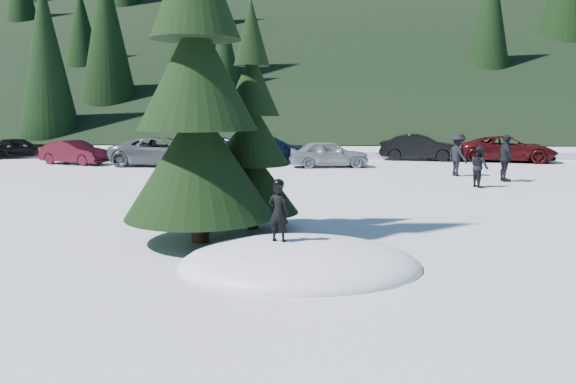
{
  "coord_description": "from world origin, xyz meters",
  "views": [
    {
      "loc": [
        0.22,
        -10.01,
        2.87
      ],
      "look_at": [
        -0.3,
        1.85,
        1.1
      ],
      "focal_mm": 35.0,
      "sensor_mm": 36.0,
      "label": 1
    }
  ],
  "objects_px": {
    "adult_1": "(506,158)",
    "car_2": "(163,151)",
    "adult_2": "(458,155)",
    "child_skier": "(279,212)",
    "car_3": "(270,150)",
    "car_0": "(20,148)",
    "adult_0": "(480,167)",
    "car_4": "(329,154)",
    "car_1": "(74,152)",
    "spruce_short": "(252,141)",
    "spruce_tall": "(197,87)",
    "car_5": "(420,147)",
    "car_6": "(508,149)"
  },
  "relations": [
    {
      "from": "car_1",
      "to": "car_5",
      "type": "height_order",
      "value": "car_5"
    },
    {
      "from": "adult_0",
      "to": "car_4",
      "type": "bearing_deg",
      "value": 24.22
    },
    {
      "from": "spruce_short",
      "to": "adult_0",
      "type": "relative_size",
      "value": 3.53
    },
    {
      "from": "adult_1",
      "to": "car_3",
      "type": "relative_size",
      "value": 0.37
    },
    {
      "from": "spruce_short",
      "to": "adult_1",
      "type": "distance_m",
      "value": 13.0
    },
    {
      "from": "adult_1",
      "to": "car_3",
      "type": "bearing_deg",
      "value": 51.11
    },
    {
      "from": "spruce_short",
      "to": "child_skier",
      "type": "bearing_deg",
      "value": -75.93
    },
    {
      "from": "spruce_tall",
      "to": "car_3",
      "type": "bearing_deg",
      "value": 89.44
    },
    {
      "from": "adult_1",
      "to": "car_2",
      "type": "relative_size",
      "value": 0.35
    },
    {
      "from": "adult_2",
      "to": "car_4",
      "type": "xyz_separation_m",
      "value": [
        -5.41,
        3.51,
        -0.25
      ]
    },
    {
      "from": "child_skier",
      "to": "car_4",
      "type": "distance_m",
      "value": 17.86
    },
    {
      "from": "adult_0",
      "to": "adult_2",
      "type": "xyz_separation_m",
      "value": [
        0.07,
        3.42,
        0.16
      ]
    },
    {
      "from": "car_1",
      "to": "car_2",
      "type": "xyz_separation_m",
      "value": [
        4.84,
        -0.6,
        0.11
      ]
    },
    {
      "from": "adult_0",
      "to": "car_2",
      "type": "bearing_deg",
      "value": 48.9
    },
    {
      "from": "adult_2",
      "to": "car_4",
      "type": "relative_size",
      "value": 0.47
    },
    {
      "from": "car_0",
      "to": "car_5",
      "type": "bearing_deg",
      "value": -113.2
    },
    {
      "from": "adult_2",
      "to": "car_4",
      "type": "distance_m",
      "value": 6.45
    },
    {
      "from": "spruce_tall",
      "to": "car_4",
      "type": "xyz_separation_m",
      "value": [
        3.24,
        15.94,
        -2.65
      ]
    },
    {
      "from": "adult_2",
      "to": "car_0",
      "type": "distance_m",
      "value": 24.64
    },
    {
      "from": "car_2",
      "to": "car_6",
      "type": "distance_m",
      "value": 18.45
    },
    {
      "from": "child_skier",
      "to": "car_1",
      "type": "relative_size",
      "value": 0.29
    },
    {
      "from": "car_2",
      "to": "car_0",
      "type": "bearing_deg",
      "value": 71.64
    },
    {
      "from": "adult_2",
      "to": "car_1",
      "type": "height_order",
      "value": "adult_2"
    },
    {
      "from": "adult_1",
      "to": "car_0",
      "type": "bearing_deg",
      "value": 64.98
    },
    {
      "from": "spruce_tall",
      "to": "car_5",
      "type": "relative_size",
      "value": 1.96
    },
    {
      "from": "spruce_tall",
      "to": "car_0",
      "type": "distance_m",
      "value": 25.2
    },
    {
      "from": "car_2",
      "to": "car_3",
      "type": "relative_size",
      "value": 1.05
    },
    {
      "from": "child_skier",
      "to": "adult_2",
      "type": "xyz_separation_m",
      "value": [
        6.83,
        14.28,
        -0.1
      ]
    },
    {
      "from": "adult_2",
      "to": "car_5",
      "type": "bearing_deg",
      "value": -17.92
    },
    {
      "from": "adult_1",
      "to": "car_6",
      "type": "relative_size",
      "value": 0.37
    },
    {
      "from": "adult_2",
      "to": "car_6",
      "type": "height_order",
      "value": "adult_2"
    },
    {
      "from": "adult_0",
      "to": "adult_1",
      "type": "relative_size",
      "value": 0.82
    },
    {
      "from": "adult_2",
      "to": "car_2",
      "type": "bearing_deg",
      "value": 55.14
    },
    {
      "from": "spruce_tall",
      "to": "car_1",
      "type": "xyz_separation_m",
      "value": [
        -9.95,
        16.81,
        -2.7
      ]
    },
    {
      "from": "adult_1",
      "to": "car_1",
      "type": "relative_size",
      "value": 0.5
    },
    {
      "from": "spruce_short",
      "to": "child_skier",
      "type": "height_order",
      "value": "spruce_short"
    },
    {
      "from": "car_0",
      "to": "adult_2",
      "type": "bearing_deg",
      "value": -130.91
    },
    {
      "from": "adult_0",
      "to": "car_0",
      "type": "relative_size",
      "value": 0.42
    },
    {
      "from": "spruce_tall",
      "to": "adult_1",
      "type": "xyz_separation_m",
      "value": [
        10.06,
        10.65,
        -2.39
      ]
    },
    {
      "from": "spruce_tall",
      "to": "car_0",
      "type": "height_order",
      "value": "spruce_tall"
    },
    {
      "from": "car_0",
      "to": "car_1",
      "type": "relative_size",
      "value": 0.96
    },
    {
      "from": "spruce_short",
      "to": "car_3",
      "type": "bearing_deg",
      "value": 92.93
    },
    {
      "from": "car_2",
      "to": "car_3",
      "type": "distance_m",
      "value": 5.46
    },
    {
      "from": "child_skier",
      "to": "spruce_tall",
      "type": "bearing_deg",
      "value": -25.19
    },
    {
      "from": "car_0",
      "to": "car_2",
      "type": "distance_m",
      "value": 10.42
    },
    {
      "from": "child_skier",
      "to": "car_3",
      "type": "xyz_separation_m",
      "value": [
        -1.64,
        19.46,
        -0.29
      ]
    },
    {
      "from": "spruce_short",
      "to": "child_skier",
      "type": "relative_size",
      "value": 5.03
    },
    {
      "from": "adult_0",
      "to": "spruce_short",
      "type": "bearing_deg",
      "value": 121.78
    },
    {
      "from": "spruce_tall",
      "to": "child_skier",
      "type": "relative_size",
      "value": 8.06
    },
    {
      "from": "adult_0",
      "to": "car_3",
      "type": "height_order",
      "value": "adult_0"
    }
  ]
}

